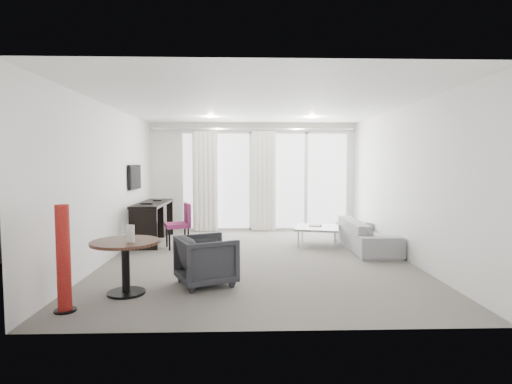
{
  "coord_description": "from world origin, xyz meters",
  "views": [
    {
      "loc": [
        -0.23,
        -6.76,
        1.62
      ],
      "look_at": [
        0.0,
        0.6,
        1.1
      ],
      "focal_mm": 28.0,
      "sensor_mm": 36.0,
      "label": 1
    }
  ],
  "objects_px": {
    "desk": "(153,222)",
    "rattan_chair_a": "(289,209)",
    "desk_chair": "(177,226)",
    "red_lamp": "(63,259)",
    "tub_armchair": "(206,260)",
    "coffee_table": "(317,236)",
    "rattan_chair_b": "(329,208)",
    "sofa": "(367,235)",
    "round_table": "(126,267)"
  },
  "relations": [
    {
      "from": "sofa",
      "to": "rattan_chair_b",
      "type": "bearing_deg",
      "value": -0.1
    },
    {
      "from": "coffee_table",
      "to": "round_table",
      "type": "bearing_deg",
      "value": -135.62
    },
    {
      "from": "red_lamp",
      "to": "tub_armchair",
      "type": "distance_m",
      "value": 1.76
    },
    {
      "from": "red_lamp",
      "to": "sofa",
      "type": "xyz_separation_m",
      "value": [
        4.3,
        3.07,
        -0.31
      ]
    },
    {
      "from": "rattan_chair_b",
      "to": "desk_chair",
      "type": "bearing_deg",
      "value": -121.74
    },
    {
      "from": "round_table",
      "to": "rattan_chair_b",
      "type": "distance_m",
      "value": 7.04
    },
    {
      "from": "desk_chair",
      "to": "coffee_table",
      "type": "xyz_separation_m",
      "value": [
        2.74,
        0.17,
        -0.25
      ]
    },
    {
      "from": "desk_chair",
      "to": "rattan_chair_a",
      "type": "xyz_separation_m",
      "value": [
        2.5,
        3.08,
        -0.04
      ]
    },
    {
      "from": "tub_armchair",
      "to": "sofa",
      "type": "distance_m",
      "value": 3.55
    },
    {
      "from": "desk",
      "to": "desk_chair",
      "type": "distance_m",
      "value": 0.89
    },
    {
      "from": "sofa",
      "to": "rattan_chair_a",
      "type": "height_order",
      "value": "rattan_chair_a"
    },
    {
      "from": "red_lamp",
      "to": "sofa",
      "type": "relative_size",
      "value": 0.61
    },
    {
      "from": "rattan_chair_b",
      "to": "sofa",
      "type": "bearing_deg",
      "value": -73.44
    },
    {
      "from": "tub_armchair",
      "to": "rattan_chair_b",
      "type": "distance_m",
      "value": 6.24
    },
    {
      "from": "rattan_chair_b",
      "to": "tub_armchair",
      "type": "bearing_deg",
      "value": -100.45
    },
    {
      "from": "rattan_chair_a",
      "to": "rattan_chair_b",
      "type": "xyz_separation_m",
      "value": [
        1.12,
        0.13,
        0.0
      ]
    },
    {
      "from": "round_table",
      "to": "red_lamp",
      "type": "bearing_deg",
      "value": -130.75
    },
    {
      "from": "desk",
      "to": "rattan_chair_a",
      "type": "xyz_separation_m",
      "value": [
        3.1,
        2.43,
        -0.01
      ]
    },
    {
      "from": "desk_chair",
      "to": "round_table",
      "type": "relative_size",
      "value": 1.04
    },
    {
      "from": "desk_chair",
      "to": "sofa",
      "type": "xyz_separation_m",
      "value": [
        3.61,
        -0.21,
        -0.15
      ]
    },
    {
      "from": "desk",
      "to": "tub_armchair",
      "type": "height_order",
      "value": "desk"
    },
    {
      "from": "coffee_table",
      "to": "rattan_chair_b",
      "type": "relative_size",
      "value": 1.04
    },
    {
      "from": "tub_armchair",
      "to": "coffee_table",
      "type": "bearing_deg",
      "value": -61.99
    },
    {
      "from": "desk_chair",
      "to": "rattan_chair_b",
      "type": "xyz_separation_m",
      "value": [
        3.62,
        3.21,
        -0.03
      ]
    },
    {
      "from": "coffee_table",
      "to": "sofa",
      "type": "distance_m",
      "value": 0.95
    },
    {
      "from": "desk",
      "to": "coffee_table",
      "type": "bearing_deg",
      "value": -8.24
    },
    {
      "from": "red_lamp",
      "to": "desk_chair",
      "type": "bearing_deg",
      "value": 78.11
    },
    {
      "from": "desk_chair",
      "to": "sofa",
      "type": "distance_m",
      "value": 3.62
    },
    {
      "from": "red_lamp",
      "to": "rattan_chair_a",
      "type": "xyz_separation_m",
      "value": [
        3.19,
        6.37,
        -0.19
      ]
    },
    {
      "from": "rattan_chair_b",
      "to": "round_table",
      "type": "bearing_deg",
      "value": -106.12
    },
    {
      "from": "desk",
      "to": "sofa",
      "type": "relative_size",
      "value": 0.91
    },
    {
      "from": "desk",
      "to": "desk_chair",
      "type": "height_order",
      "value": "desk_chair"
    },
    {
      "from": "coffee_table",
      "to": "desk_chair",
      "type": "bearing_deg",
      "value": -176.52
    },
    {
      "from": "red_lamp",
      "to": "coffee_table",
      "type": "xyz_separation_m",
      "value": [
        3.43,
        3.45,
        -0.4
      ]
    },
    {
      "from": "rattan_chair_b",
      "to": "desk",
      "type": "bearing_deg",
      "value": -132.14
    },
    {
      "from": "red_lamp",
      "to": "tub_armchair",
      "type": "relative_size",
      "value": 1.63
    },
    {
      "from": "tub_armchair",
      "to": "rattan_chair_b",
      "type": "xyz_separation_m",
      "value": [
        2.84,
        5.55,
        0.07
      ]
    },
    {
      "from": "rattan_chair_a",
      "to": "rattan_chair_b",
      "type": "bearing_deg",
      "value": -13.65
    },
    {
      "from": "round_table",
      "to": "rattan_chair_b",
      "type": "height_order",
      "value": "rattan_chair_b"
    },
    {
      "from": "desk_chair",
      "to": "rattan_chair_a",
      "type": "bearing_deg",
      "value": 32.38
    },
    {
      "from": "tub_armchair",
      "to": "rattan_chair_a",
      "type": "bearing_deg",
      "value": -41.5
    },
    {
      "from": "desk",
      "to": "sofa",
      "type": "distance_m",
      "value": 4.31
    },
    {
      "from": "desk_chair",
      "to": "tub_armchair",
      "type": "bearing_deg",
      "value": -90.37
    },
    {
      "from": "sofa",
      "to": "round_table",
      "type": "bearing_deg",
      "value": 123.22
    },
    {
      "from": "coffee_table",
      "to": "rattan_chair_b",
      "type": "xyz_separation_m",
      "value": [
        0.87,
        3.04,
        0.21
      ]
    },
    {
      "from": "desk",
      "to": "round_table",
      "type": "height_order",
      "value": "desk"
    },
    {
      "from": "desk_chair",
      "to": "coffee_table",
      "type": "height_order",
      "value": "desk_chair"
    },
    {
      "from": "rattan_chair_a",
      "to": "red_lamp",
      "type": "bearing_deg",
      "value": -136.71
    },
    {
      "from": "desk",
      "to": "rattan_chair_b",
      "type": "height_order",
      "value": "desk"
    },
    {
      "from": "desk",
      "to": "desk_chair",
      "type": "relative_size",
      "value": 2.02
    }
  ]
}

